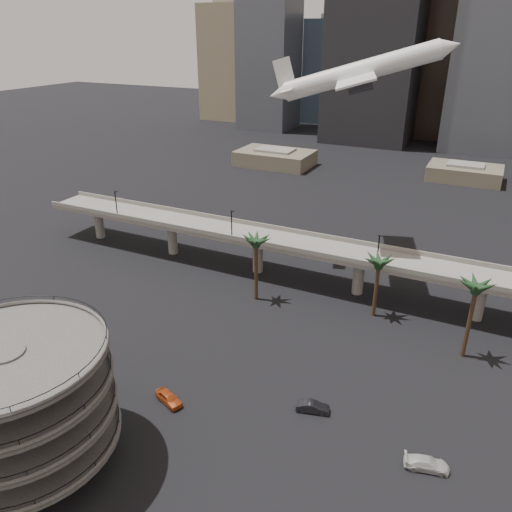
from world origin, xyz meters
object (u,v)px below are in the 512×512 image
at_px(parking_ramp, 16,398).
at_px(overpass, 307,249).
at_px(airborne_jet, 360,72).
at_px(car_c, 427,464).
at_px(car_b, 313,407).
at_px(car_a, 169,398).

relative_size(parking_ramp, overpass, 0.17).
xyz_separation_m(overpass, airborne_jet, (3.86, 15.00, 32.75)).
distance_m(overpass, car_c, 49.81).
xyz_separation_m(parking_ramp, airborne_jet, (16.86, 73.99, 30.26)).
xyz_separation_m(car_b, car_c, (15.63, -3.24, 0.01)).
height_order(overpass, car_a, overpass).
bearing_deg(overpass, car_c, -52.05).
bearing_deg(car_b, overpass, 7.74).
bearing_deg(car_b, car_c, -116.38).
relative_size(airborne_jet, car_a, 7.66).
height_order(parking_ramp, overpass, parking_ramp).
relative_size(overpass, car_b, 28.33).
bearing_deg(parking_ramp, airborne_jet, 77.16).
distance_m(parking_ramp, car_a, 20.48).
distance_m(parking_ramp, airborne_jet, 81.70).
bearing_deg(car_c, overpass, 24.71).
height_order(airborne_jet, car_b, airborne_jet).
height_order(overpass, car_b, overpass).
distance_m(airborne_jet, car_c, 71.81).
distance_m(car_a, car_c, 34.67).
bearing_deg(overpass, airborne_jet, 75.57).
xyz_separation_m(overpass, car_a, (-4.08, -42.91, -6.53)).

